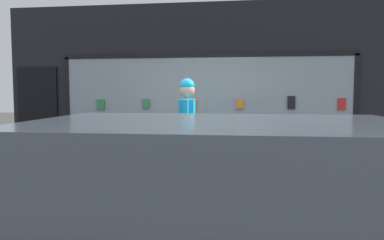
{
  "coord_description": "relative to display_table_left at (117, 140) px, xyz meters",
  "views": [
    {
      "loc": [
        0.83,
        -5.26,
        1.59
      ],
      "look_at": [
        -0.01,
        0.72,
        1.12
      ],
      "focal_mm": 35.0,
      "sensor_mm": 36.0,
      "label": 1
    }
  ],
  "objects": [
    {
      "name": "ground_plane",
      "position": [
        1.36,
        -0.92,
        -0.75
      ],
      "size": [
        40.0,
        40.0,
        0.0
      ],
      "primitive_type": "plane",
      "color": "#474444"
    },
    {
      "name": "sandwich_board_sign",
      "position": [
        -1.75,
        -0.17,
        -0.3
      ],
      "size": [
        0.66,
        0.73,
        0.88
      ],
      "rotation": [
        0.0,
        0.0,
        -0.17
      ],
      "color": "black",
      "rests_on": "ground_plane"
    },
    {
      "name": "parked_car",
      "position": [
        2.02,
        -3.91,
        -0.01
      ],
      "size": [
        4.11,
        1.89,
        1.41
      ],
      "rotation": [
        0.0,
        0.0,
        0.01
      ],
      "color": "black",
      "rests_on": "ground_plane"
    },
    {
      "name": "person_browsing",
      "position": [
        1.32,
        -0.55,
        0.31
      ],
      "size": [
        0.26,
        0.69,
        1.78
      ],
      "rotation": [
        0.0,
        0.0,
        1.65
      ],
      "color": "#2D334C",
      "rests_on": "ground_plane"
    },
    {
      "name": "display_table_right",
      "position": [
        2.71,
        -0.0,
        -0.03
      ],
      "size": [
        2.24,
        0.66,
        0.91
      ],
      "color": "brown",
      "rests_on": "ground_plane"
    },
    {
      "name": "shopfront_facade",
      "position": [
        1.31,
        1.47,
        0.91
      ],
      "size": [
        8.36,
        0.29,
        3.36
      ],
      "color": "black",
      "rests_on": "ground_plane"
    },
    {
      "name": "small_dog",
      "position": [
        0.86,
        -0.68,
        -0.48
      ],
      "size": [
        0.37,
        0.6,
        0.41
      ],
      "rotation": [
        0.0,
        0.0,
        1.19
      ],
      "color": "white",
      "rests_on": "ground_plane"
    },
    {
      "name": "display_table_left",
      "position": [
        0.0,
        0.0,
        0.0
      ],
      "size": [
        2.24,
        0.66,
        0.95
      ],
      "color": "brown",
      "rests_on": "ground_plane"
    }
  ]
}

